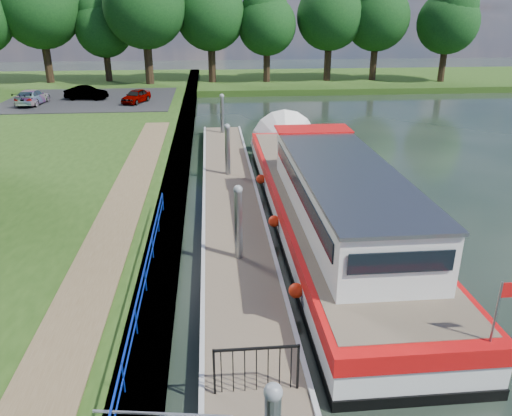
{
  "coord_description": "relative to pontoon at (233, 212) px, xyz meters",
  "views": [
    {
      "loc": [
        -0.8,
        -6.35,
        8.16
      ],
      "look_at": [
        0.75,
        10.35,
        1.4
      ],
      "focal_mm": 35.0,
      "sensor_mm": 36.0,
      "label": 1
    }
  ],
  "objects": [
    {
      "name": "bank_edge",
      "position": [
        -2.55,
        2.0,
        0.2
      ],
      "size": [
        1.1,
        90.0,
        0.78
      ],
      "primitive_type": "cube",
      "color": "#473D2D",
      "rests_on": "ground"
    },
    {
      "name": "far_bank",
      "position": [
        12.0,
        39.0,
        0.12
      ],
      "size": [
        60.0,
        18.0,
        0.6
      ],
      "primitive_type": "cube",
      "color": "#213D11",
      "rests_on": "ground"
    },
    {
      "name": "footpath",
      "position": [
        -4.4,
        -5.0,
        0.62
      ],
      "size": [
        1.6,
        40.0,
        0.05
      ],
      "primitive_type": "cube",
      "color": "brown",
      "rests_on": "riverbank"
    },
    {
      "name": "carpark",
      "position": [
        -11.0,
        25.0,
        0.62
      ],
      "size": [
        14.0,
        12.0,
        0.06
      ],
      "primitive_type": "cube",
      "color": "black",
      "rests_on": "riverbank"
    },
    {
      "name": "blue_fence",
      "position": [
        -2.75,
        -10.0,
        1.13
      ],
      "size": [
        0.04,
        18.04,
        0.72
      ],
      "color": "#0C2DBF",
      "rests_on": "riverbank"
    },
    {
      "name": "pontoon",
      "position": [
        0.0,
        0.0,
        0.0
      ],
      "size": [
        2.5,
        30.0,
        0.56
      ],
      "color": "brown",
      "rests_on": "ground"
    },
    {
      "name": "mooring_piles",
      "position": [
        0.0,
        0.0,
        1.1
      ],
      "size": [
        0.3,
        27.3,
        3.55
      ],
      "color": "gray",
      "rests_on": "ground"
    },
    {
      "name": "gate_panel",
      "position": [
        -0.0,
        -10.8,
        0.97
      ],
      "size": [
        1.85,
        0.05,
        1.15
      ],
      "color": "black",
      "rests_on": "ground"
    },
    {
      "name": "barge",
      "position": [
        3.6,
        -0.78,
        0.9
      ],
      "size": [
        4.36,
        21.15,
        4.78
      ],
      "color": "black",
      "rests_on": "ground"
    },
    {
      "name": "horizon_trees",
      "position": [
        -1.61,
        35.68,
        7.76
      ],
      "size": [
        54.38,
        10.03,
        12.87
      ],
      "color": "#332316",
      "rests_on": "ground"
    },
    {
      "name": "car_a",
      "position": [
        -6.81,
        22.82,
        1.2
      ],
      "size": [
        2.39,
        3.48,
        1.1
      ],
      "primitive_type": "imported",
      "rotation": [
        0.0,
        0.0,
        -0.37
      ],
      "color": "#999999",
      "rests_on": "carpark"
    },
    {
      "name": "car_b",
      "position": [
        -11.25,
        24.81,
        1.22
      ],
      "size": [
        3.62,
        1.71,
        1.15
      ],
      "primitive_type": "imported",
      "rotation": [
        0.0,
        0.0,
        1.43
      ],
      "color": "#999999",
      "rests_on": "carpark"
    },
    {
      "name": "car_c",
      "position": [
        -15.09,
        22.85,
        1.25
      ],
      "size": [
        1.94,
        4.25,
        1.21
      ],
      "primitive_type": "imported",
      "rotation": [
        0.0,
        0.0,
        3.08
      ],
      "color": "#999999",
      "rests_on": "carpark"
    }
  ]
}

